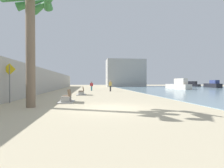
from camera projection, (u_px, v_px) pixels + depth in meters
The scene contains 12 objects.
ground_plane at pixel (96, 91), 28.41m from camera, with size 120.00×120.00×0.00m, color #C6B793.
seawall at pixel (46, 81), 27.41m from camera, with size 0.80×64.00×3.31m, color #ADAAA3.
palm_tree at pixel (30, 12), 10.89m from camera, with size 3.37×3.36×7.71m.
bench_near at pixel (67, 99), 13.55m from camera, with size 1.10×2.10×0.98m.
bench_far at pixel (82, 93), 21.02m from camera, with size 1.10×2.10×0.98m.
person_walking at pixel (110, 85), 28.95m from camera, with size 0.49×0.29×1.75m.
person_standing at pixel (92, 85), 31.07m from camera, with size 0.52×0.23×1.55m.
boat_outer at pixel (189, 85), 57.51m from camera, with size 5.25×7.31×1.63m.
boat_distant at pixel (213, 85), 46.29m from camera, with size 3.38×8.10×1.90m.
boat_far_right at pixel (178, 85), 36.62m from camera, with size 2.05×7.43×2.15m.
pedestrian_sign at pixel (10, 78), 13.10m from camera, with size 0.85×0.08×2.87m.
harbor_building at pixel (125, 73), 57.48m from camera, with size 12.00×6.00×8.50m, color #9E9E99.
Camera 1 is at (-1.21, -10.47, 1.55)m, focal length 29.06 mm.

